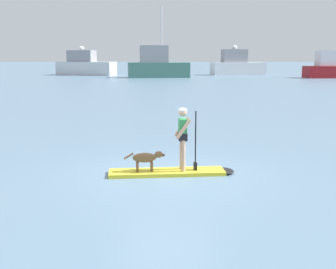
% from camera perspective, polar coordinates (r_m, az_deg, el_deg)
% --- Properties ---
extents(ground_plane, '(400.00, 400.00, 0.00)m').
position_cam_1_polar(ground_plane, '(11.56, -0.15, -5.30)').
color(ground_plane, slate).
extents(paddleboard, '(3.44, 1.09, 0.10)m').
position_cam_1_polar(paddleboard, '(11.57, 0.97, -5.03)').
color(paddleboard, yellow).
rests_on(paddleboard, ground_plane).
extents(person_paddler, '(0.63, 0.52, 1.69)m').
position_cam_1_polar(person_paddler, '(11.36, 2.04, 0.01)').
color(person_paddler, tan).
rests_on(person_paddler, paddleboard).
extents(dog, '(1.10, 0.30, 0.54)m').
position_cam_1_polar(dog, '(11.41, -2.91, -3.15)').
color(dog, brown).
rests_on(dog, paddleboard).
extents(moored_boat_center, '(9.79, 5.15, 4.60)m').
position_cam_1_polar(moored_boat_center, '(71.26, -10.99, 9.03)').
color(moored_boat_center, silver).
rests_on(moored_boat_center, ground_plane).
extents(moored_boat_far_starboard, '(9.13, 4.60, 9.90)m').
position_cam_1_polar(moored_boat_far_starboard, '(62.25, -1.44, 9.20)').
color(moored_boat_far_starboard, '#3F7266').
rests_on(moored_boat_far_starboard, ground_plane).
extents(moored_boat_starboard, '(9.06, 4.60, 4.75)m').
position_cam_1_polar(moored_boat_starboard, '(71.50, 9.19, 9.12)').
color(moored_boat_starboard, white).
rests_on(moored_boat_starboard, ground_plane).
extents(moored_boat_port, '(8.44, 3.82, 11.04)m').
position_cam_1_polar(moored_boat_port, '(65.62, 21.12, 8.34)').
color(moored_boat_port, maroon).
rests_on(moored_boat_port, ground_plane).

